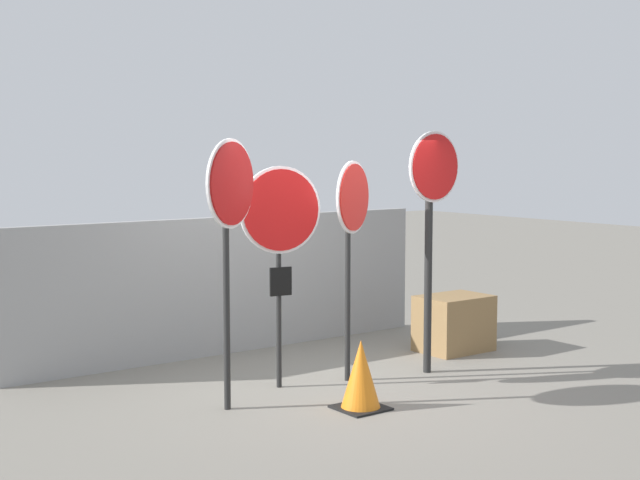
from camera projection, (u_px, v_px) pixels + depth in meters
ground_plane at (328, 387)px, 9.03m from camera, size 40.00×40.00×0.00m
fence_back at (228, 285)px, 10.53m from camera, size 5.48×0.12×1.62m
stop_sign_0 at (230, 206)px, 8.05m from camera, size 0.72×0.42×2.50m
stop_sign_1 at (280, 223)px, 8.82m from camera, size 0.86×0.18×2.24m
stop_sign_2 at (352, 215)px, 9.11m from camera, size 0.67×0.36×2.29m
stop_sign_3 at (432, 204)px, 9.43m from camera, size 0.75×0.16×2.60m
traffic_cone_0 at (361, 375)px, 8.23m from camera, size 0.44×0.44×0.65m
storage_crate at (454, 323)px, 10.66m from camera, size 0.83×0.61×0.67m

